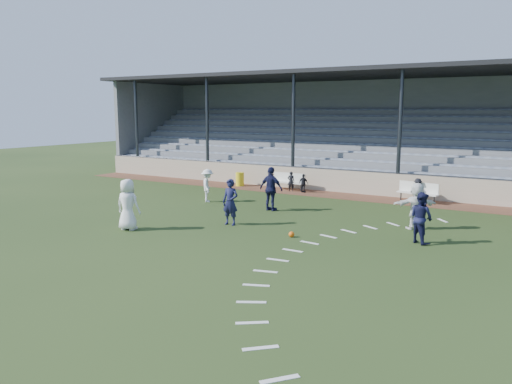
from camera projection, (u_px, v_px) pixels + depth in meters
The scene contains 18 objects.
ground at pixel (219, 239), 17.31m from camera, with size 90.00×90.00×0.00m, color #263917.
cinder_track at pixel (334, 195), 26.21m from camera, with size 34.00×2.00×0.02m, color brown.
retaining_wall at pixel (341, 181), 27.01m from camera, with size 34.00×0.18×1.20m, color #BCAB90.
bench_left at pixel (289, 180), 27.75m from camera, with size 2.02×0.56×0.95m.
bench_right at pixel (418, 190), 24.13m from camera, with size 2.04×0.88×0.95m.
trash_bin at pixel (240, 179), 29.25m from camera, with size 0.49×0.49×0.79m, color yellow.
football at pixel (291, 234), 17.53m from camera, with size 0.20×0.20×0.20m, color #F25F0E.
player_white_lead at pixel (128, 205), 18.50m from camera, with size 0.94×0.61×1.91m, color white.
player_navy_lead at pixel (230, 202), 19.31m from camera, with size 0.66×0.43×1.80m, color #16183C.
player_navy_mid at pixel (421, 218), 16.66m from camera, with size 0.84×0.66×1.74m, color #16183C.
player_white_wing at pixel (208, 186), 24.19m from camera, with size 1.04×0.60×1.61m, color white.
player_navy_wing at pixel (271, 189), 22.04m from camera, with size 1.15×0.48×1.96m, color #16183C.
player_white_back at pixel (416, 206), 18.63m from camera, with size 1.64×0.52×1.77m, color white.
sub_left_near at pixel (291, 181), 27.32m from camera, with size 0.40×0.26×1.09m, color black.
sub_left_far at pixel (304, 183), 26.86m from camera, with size 0.59×0.24×1.00m, color black.
sub_right at pixel (418, 190), 24.09m from camera, with size 0.74×0.43×1.15m, color black.
grandstand at pixel (370, 146), 30.74m from camera, with size 34.60×9.00×6.61m.
penalty_arc at pixel (330, 256), 15.23m from camera, with size 3.89×14.63×0.01m.
Camera 1 is at (9.70, -13.80, 4.42)m, focal length 35.00 mm.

